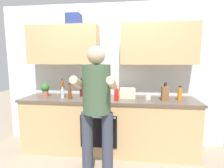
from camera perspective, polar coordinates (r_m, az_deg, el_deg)
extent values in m
plane|color=gray|center=(3.16, -1.19, -20.86)|extent=(12.00, 12.00, 0.00)
cube|color=silver|center=(3.14, -0.35, 2.95)|extent=(4.00, 0.06, 2.50)
cube|color=tan|center=(3.16, -15.65, 12.23)|extent=(1.21, 0.32, 0.65)
cube|color=tan|center=(2.96, 15.05, 12.58)|extent=(1.21, 0.32, 0.65)
cylinder|color=silver|center=(3.03, 17.45, 19.55)|extent=(0.28, 0.28, 0.10)
cube|color=navy|center=(3.15, -12.51, 20.06)|extent=(0.24, 0.20, 0.19)
cube|color=tan|center=(2.98, -1.22, -13.58)|extent=(2.80, 0.60, 0.86)
cube|color=brown|center=(2.84, -1.24, -5.10)|extent=(2.84, 0.64, 0.04)
cube|color=black|center=(2.70, -4.48, -15.44)|extent=(0.56, 0.02, 0.50)
cylinder|color=silver|center=(2.60, -4.64, -10.97)|extent=(0.52, 0.02, 0.02)
cylinder|color=#383D4C|center=(2.36, -8.15, -19.39)|extent=(0.14, 0.14, 0.88)
cylinder|color=#383D4C|center=(2.31, -1.51, -19.92)|extent=(0.14, 0.14, 0.88)
cylinder|color=#3F593F|center=(2.10, -5.10, -1.61)|extent=(0.34, 0.34, 0.59)
sphere|color=#D8AD8C|center=(2.07, -5.23, 9.48)|extent=(0.22, 0.22, 0.22)
cylinder|color=#D8AD8C|center=(2.02, -11.38, 0.44)|extent=(0.09, 0.31, 0.19)
cylinder|color=#D8AD8C|center=(1.94, -0.05, 0.27)|extent=(0.09, 0.31, 0.19)
cylinder|color=orange|center=(2.90, 21.48, -3.29)|extent=(0.07, 0.07, 0.17)
cylinder|color=orange|center=(2.88, 21.59, -1.26)|extent=(0.04, 0.04, 0.04)
cylinder|color=black|center=(2.87, 21.61, -0.71)|extent=(0.04, 0.04, 0.02)
cylinder|color=#8C4C14|center=(3.05, -16.10, -1.68)|extent=(0.07, 0.07, 0.26)
cylinder|color=#8C4C14|center=(3.02, -16.20, 1.11)|extent=(0.03, 0.03, 0.04)
cylinder|color=black|center=(3.02, -16.22, 1.60)|extent=(0.03, 0.03, 0.01)
cylinder|color=red|center=(2.65, 1.48, -3.63)|extent=(0.07, 0.07, 0.18)
cylinder|color=red|center=(2.63, 1.49, -1.32)|extent=(0.02, 0.02, 0.03)
cylinder|color=black|center=(2.63, 1.49, -0.82)|extent=(0.03, 0.03, 0.01)
cylinder|color=brown|center=(2.84, -13.81, -3.15)|extent=(0.06, 0.06, 0.17)
cylinder|color=brown|center=(2.82, -13.89, -0.72)|extent=(0.03, 0.03, 0.07)
cylinder|color=black|center=(2.81, -13.92, 0.14)|extent=(0.04, 0.04, 0.02)
cylinder|color=#471419|center=(3.01, -10.05, -1.69)|extent=(0.06, 0.06, 0.25)
cylinder|color=#471419|center=(2.99, -10.12, 1.14)|extent=(0.03, 0.03, 0.05)
cylinder|color=black|center=(2.99, -10.14, 1.76)|extent=(0.04, 0.04, 0.02)
cylinder|color=silver|center=(2.95, -15.98, -3.09)|extent=(0.06, 0.06, 0.15)
cylinder|color=silver|center=(2.93, -16.06, -1.21)|extent=(0.03, 0.03, 0.05)
cylinder|color=black|center=(2.93, -16.08, -0.59)|extent=(0.03, 0.03, 0.01)
cylinder|color=white|center=(2.81, 11.85, -4.08)|extent=(0.09, 0.09, 0.09)
cylinder|color=silver|center=(2.94, -5.90, -3.59)|extent=(0.24, 0.24, 0.07)
cube|color=brown|center=(2.79, 17.08, -2.98)|extent=(0.10, 0.14, 0.22)
cylinder|color=black|center=(2.75, 16.96, -0.20)|extent=(0.02, 0.02, 0.06)
cylinder|color=black|center=(2.79, 17.42, -0.09)|extent=(0.02, 0.02, 0.06)
cylinder|color=#9E6647|center=(3.21, -21.18, -2.95)|extent=(0.10, 0.10, 0.09)
sphere|color=#2D6B28|center=(3.19, -21.26, -1.14)|extent=(0.14, 0.14, 0.14)
cube|color=beige|center=(2.89, 5.18, -2.97)|extent=(0.25, 0.22, 0.15)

